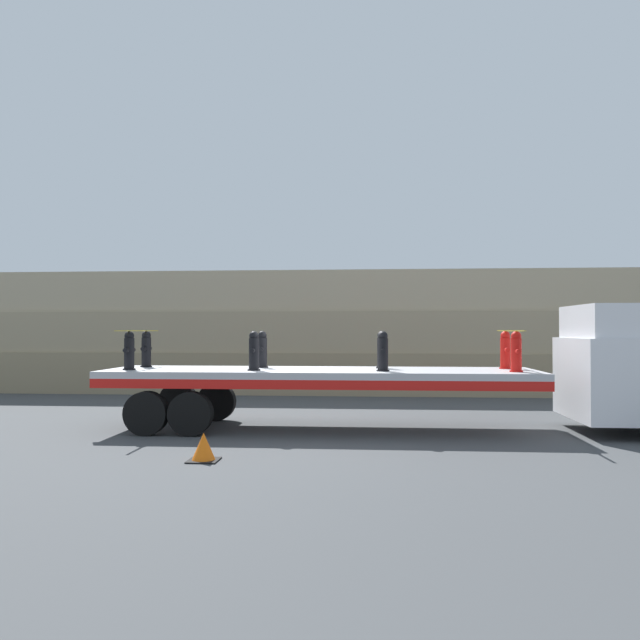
{
  "coord_description": "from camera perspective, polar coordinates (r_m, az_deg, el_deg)",
  "views": [
    {
      "loc": [
        1.14,
        -14.11,
        2.25
      ],
      "look_at": [
        0.0,
        0.0,
        2.48
      ],
      "focal_mm": 35.0,
      "sensor_mm": 36.0,
      "label": 1
    }
  ],
  "objects": [
    {
      "name": "fire_hydrant_black_far_0",
      "position": [
        15.61,
        -15.6,
        -2.61
      ],
      "size": [
        0.28,
        0.51,
        0.87
      ],
      "color": "black",
      "rests_on": "flatbed_trailer"
    },
    {
      "name": "cargo_strap_rear",
      "position": [
        15.1,
        -16.29,
        -0.95
      ],
      "size": [
        0.05,
        2.63,
        0.01
      ],
      "color": "yellow",
      "rests_on": "fire_hydrant_black_near_0"
    },
    {
      "name": "fire_hydrant_black_far_1",
      "position": [
        14.87,
        -5.3,
        -2.73
      ],
      "size": [
        0.28,
        0.51,
        0.87
      ],
      "color": "black",
      "rests_on": "flatbed_trailer"
    },
    {
      "name": "fire_hydrant_black_far_2",
      "position": [
        14.65,
        5.68,
        -2.75
      ],
      "size": [
        0.28,
        0.51,
        0.87
      ],
      "color": "black",
      "rests_on": "flatbed_trailer"
    },
    {
      "name": "fire_hydrant_red_near_3",
      "position": [
        13.93,
        17.5,
        -2.81
      ],
      "size": [
        0.28,
        0.51,
        0.87
      ],
      "color": "red",
      "rests_on": "flatbed_trailer"
    },
    {
      "name": "traffic_cone",
      "position": [
        11.09,
        -10.59,
        -11.37
      ],
      "size": [
        0.52,
        0.52,
        0.48
      ],
      "color": "black",
      "rests_on": "ground_plane"
    },
    {
      "name": "fire_hydrant_black_near_1",
      "position": [
        13.82,
        -6.06,
        -2.86
      ],
      "size": [
        0.28,
        0.51,
        0.87
      ],
      "color": "black",
      "rests_on": "flatbed_trailer"
    },
    {
      "name": "fire_hydrant_black_near_0",
      "position": [
        14.61,
        -17.04,
        -2.72
      ],
      "size": [
        0.28,
        0.51,
        0.87
      ],
      "color": "black",
      "rests_on": "flatbed_trailer"
    },
    {
      "name": "fire_hydrant_red_far_3",
      "position": [
        14.98,
        16.59,
        -2.68
      ],
      "size": [
        0.28,
        0.51,
        0.87
      ],
      "color": "red",
      "rests_on": "flatbed_trailer"
    },
    {
      "name": "truck_cab",
      "position": [
        15.24,
        26.67,
        -3.92
      ],
      "size": [
        2.53,
        2.74,
        2.79
      ],
      "color": "silver",
      "rests_on": "ground_plane"
    },
    {
      "name": "cargo_strap_middle",
      "position": [
        14.45,
        17.02,
        -0.95
      ],
      "size": [
        0.05,
        2.63,
        0.01
      ],
      "color": "yellow",
      "rests_on": "fire_hydrant_red_near_3"
    },
    {
      "name": "rock_cliff",
      "position": [
        22.8,
        1.74,
        -1.13
      ],
      "size": [
        60.0,
        3.3,
        4.33
      ],
      "color": "gray",
      "rests_on": "ground_plane"
    },
    {
      "name": "ground_plane",
      "position": [
        14.33,
        -0.01,
        -9.95
      ],
      "size": [
        120.0,
        120.0,
        0.0
      ],
      "primitive_type": "plane",
      "color": "#3F4244"
    },
    {
      "name": "flatbed_trailer",
      "position": [
        14.27,
        -2.76,
        -5.56
      ],
      "size": [
        9.69,
        2.53,
        1.36
      ],
      "color": "#B2B2B7",
      "rests_on": "ground_plane"
    },
    {
      "name": "fire_hydrant_black_near_2",
      "position": [
        13.59,
        5.77,
        -2.9
      ],
      "size": [
        0.28,
        0.51,
        0.87
      ],
      "color": "black",
      "rests_on": "flatbed_trailer"
    }
  ]
}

